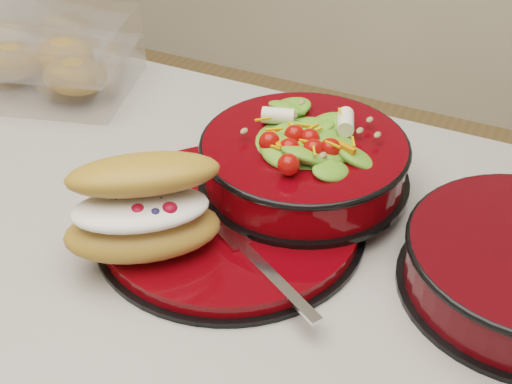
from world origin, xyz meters
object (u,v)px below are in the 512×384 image
at_px(salad_bowl, 304,153).
at_px(fork, 263,267).
at_px(croissant, 144,208).
at_px(pastry_box, 42,57).
at_px(dinner_plate, 230,221).

relative_size(salad_bowl, fork, 1.62).
xyz_separation_m(croissant, fork, (0.11, 0.02, -0.04)).
height_order(fork, pastry_box, pastry_box).
xyz_separation_m(croissant, pastry_box, (-0.32, 0.24, -0.02)).
xyz_separation_m(dinner_plate, pastry_box, (-0.37, 0.17, 0.03)).
relative_size(salad_bowl, croissant, 1.36).
relative_size(croissant, pastry_box, 0.61).
bearing_deg(dinner_plate, pastry_box, 155.89).
distance_m(dinner_plate, fork, 0.09).
bearing_deg(fork, croissant, 128.38).
height_order(salad_bowl, croissant, salad_bowl).
xyz_separation_m(salad_bowl, pastry_box, (-0.42, 0.08, -0.01)).
height_order(salad_bowl, pastry_box, salad_bowl).
relative_size(dinner_plate, salad_bowl, 1.22).
height_order(dinner_plate, fork, fork).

